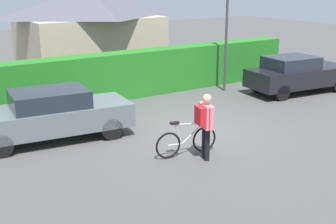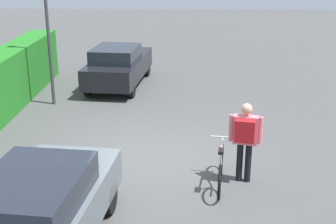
{
  "view_description": "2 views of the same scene",
  "coord_description": "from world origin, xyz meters",
  "px_view_note": "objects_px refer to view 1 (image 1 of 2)",
  "views": [
    {
      "loc": [
        -7.72,
        -10.26,
        4.37
      ],
      "look_at": [
        -1.06,
        -0.11,
        0.76
      ],
      "focal_mm": 48.58,
      "sensor_mm": 36.0,
      "label": 1
    },
    {
      "loc": [
        -9.8,
        -0.62,
        4.46
      ],
      "look_at": [
        0.34,
        -0.36,
        0.98
      ],
      "focal_mm": 49.55,
      "sensor_mm": 36.0,
      "label": 2
    }
  ],
  "objects_px": {
    "parked_car_far": "(297,74)",
    "bicycle": "(187,141)",
    "street_lamp": "(227,14)",
    "parked_car_near": "(51,114)",
    "person_rider": "(205,120)"
  },
  "relations": [
    {
      "from": "bicycle",
      "to": "person_rider",
      "type": "bearing_deg",
      "value": -67.39
    },
    {
      "from": "person_rider",
      "to": "street_lamp",
      "type": "xyz_separation_m",
      "value": [
        5.06,
        5.24,
        1.98
      ]
    },
    {
      "from": "parked_car_far",
      "to": "person_rider",
      "type": "distance_m",
      "value": 8.02
    },
    {
      "from": "parked_car_near",
      "to": "person_rider",
      "type": "distance_m",
      "value": 4.37
    },
    {
      "from": "parked_car_near",
      "to": "street_lamp",
      "type": "distance_m",
      "value": 8.24
    },
    {
      "from": "bicycle",
      "to": "person_rider",
      "type": "distance_m",
      "value": 0.82
    },
    {
      "from": "person_rider",
      "to": "street_lamp",
      "type": "height_order",
      "value": "street_lamp"
    },
    {
      "from": "parked_car_near",
      "to": "person_rider",
      "type": "bearing_deg",
      "value": -52.4
    },
    {
      "from": "parked_car_far",
      "to": "street_lamp",
      "type": "height_order",
      "value": "street_lamp"
    },
    {
      "from": "street_lamp",
      "to": "bicycle",
      "type": "bearing_deg",
      "value": -137.91
    },
    {
      "from": "parked_car_near",
      "to": "parked_car_far",
      "type": "height_order",
      "value": "parked_car_far"
    },
    {
      "from": "parked_car_far",
      "to": "bicycle",
      "type": "distance_m",
      "value": 8.01
    },
    {
      "from": "parked_car_near",
      "to": "parked_car_far",
      "type": "relative_size",
      "value": 1.03
    },
    {
      "from": "bicycle",
      "to": "street_lamp",
      "type": "height_order",
      "value": "street_lamp"
    },
    {
      "from": "person_rider",
      "to": "bicycle",
      "type": "bearing_deg",
      "value": 112.61
    }
  ]
}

